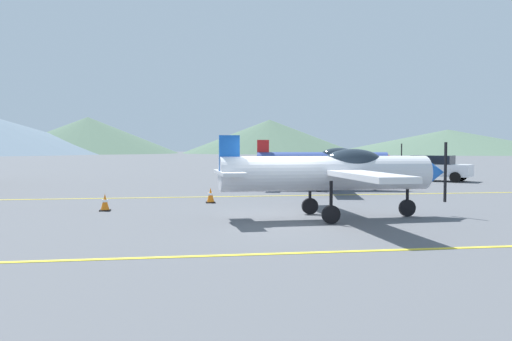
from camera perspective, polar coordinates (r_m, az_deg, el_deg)
name	(u,v)px	position (r m, az deg, el deg)	size (l,w,h in m)	color
ground_plane	(282,220)	(15.53, 2.86, -5.46)	(400.00, 400.00, 0.00)	#54565B
apron_line_near	(328,252)	(10.97, 7.89, -8.89)	(80.00, 0.16, 0.01)	yellow
apron_line_far	(248,196)	(22.75, -0.83, -2.85)	(80.00, 0.16, 0.01)	yellow
airplane_near	(335,172)	(15.91, 8.67, -0.16)	(7.29, 8.41, 2.52)	silver
airplane_mid	(327,162)	(26.27, 7.84, 0.96)	(7.38, 8.40, 2.52)	#33478C
car_sedan	(435,168)	(34.71, 19.05, 0.30)	(4.40, 4.22, 1.62)	white
traffic_cone_front	(211,195)	(20.21, -5.02, -2.75)	(0.36, 0.36, 0.59)	black
traffic_cone_side	(105,202)	(18.38, -16.28, -3.39)	(0.36, 0.36, 0.59)	black
hill_centerleft	(88,135)	(167.89, -18.00, 3.72)	(55.45, 55.45, 11.17)	#4C6651
hill_centerright	(270,136)	(164.65, 1.50, 3.77)	(55.41, 55.41, 10.59)	#4C6651
hill_right	(448,142)	(163.18, 20.37, 3.00)	(71.84, 71.84, 7.09)	#4C6651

